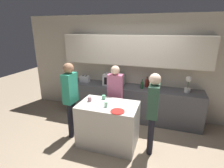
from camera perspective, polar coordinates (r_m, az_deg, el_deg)
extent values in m
plane|color=gray|center=(3.83, 0.88, -20.26)|extent=(14.00, 14.00, 0.00)
cube|color=beige|center=(4.81, 7.17, 5.54)|extent=(6.40, 0.08, 2.70)
cube|color=beige|center=(4.54, 6.90, 10.90)|extent=(3.74, 0.32, 0.75)
cube|color=#4C4C51|center=(4.77, 5.92, -5.98)|extent=(3.60, 0.62, 0.89)
cube|color=beige|center=(3.72, -1.23, -13.02)|extent=(1.19, 0.75, 0.91)
cube|color=#B7BABC|center=(4.69, 0.61, 1.48)|extent=(0.52, 0.38, 0.30)
cube|color=black|center=(4.52, -0.74, 0.88)|extent=(0.31, 0.01, 0.19)
cube|color=silver|center=(5.02, -8.86, 1.68)|extent=(0.26, 0.16, 0.18)
cube|color=black|center=(5.02, -9.42, 2.73)|extent=(0.02, 0.11, 0.01)
cube|color=black|center=(4.97, -8.40, 2.65)|extent=(0.02, 0.11, 0.01)
cylinder|color=silver|center=(4.54, 23.35, -1.89)|extent=(0.14, 0.14, 0.10)
cylinder|color=#38662D|center=(4.50, 23.57, -0.21)|extent=(0.01, 0.01, 0.18)
sphere|color=silver|center=(4.46, 23.79, 1.50)|extent=(0.13, 0.13, 0.13)
cylinder|color=#194723|center=(4.48, 9.77, -0.40)|extent=(0.06, 0.06, 0.18)
cylinder|color=#194723|center=(4.44, 9.85, 1.10)|extent=(0.02, 0.02, 0.07)
cylinder|color=maroon|center=(4.62, 11.30, 0.23)|extent=(0.08, 0.08, 0.20)
cylinder|color=maroon|center=(4.58, 11.41, 1.88)|extent=(0.03, 0.03, 0.08)
cylinder|color=#472814|center=(4.59, 12.33, 0.03)|extent=(0.09, 0.09, 0.20)
cylinder|color=#472814|center=(4.55, 12.45, 1.67)|extent=(0.03, 0.03, 0.08)
cylinder|color=black|center=(4.51, 13.51, -0.16)|extent=(0.08, 0.08, 0.23)
cylinder|color=black|center=(4.47, 13.65, 1.75)|extent=(0.03, 0.03, 0.09)
cylinder|color=#194723|center=(4.45, 14.69, -0.94)|extent=(0.07, 0.07, 0.16)
cylinder|color=#194723|center=(4.42, 14.80, 0.44)|extent=(0.02, 0.02, 0.06)
cylinder|color=red|center=(3.22, 1.82, -8.92)|extent=(0.26, 0.26, 0.01)
cylinder|color=#AF7B87|center=(3.66, -7.32, -4.94)|extent=(0.08, 0.08, 0.09)
cylinder|color=#98E1BC|center=(3.37, -1.99, -6.70)|extent=(0.07, 0.07, 0.11)
cylinder|color=#5EAC83|center=(3.74, -2.71, -4.33)|extent=(0.08, 0.08, 0.09)
cylinder|color=black|center=(4.17, -12.23, -10.57)|extent=(0.11, 0.11, 0.82)
cylinder|color=black|center=(4.05, -13.46, -11.54)|extent=(0.11, 0.11, 0.82)
cube|color=teal|center=(3.82, -13.59, -1.34)|extent=(0.20, 0.35, 0.65)
sphere|color=#9E7051|center=(3.70, -14.07, 5.03)|extent=(0.22, 0.22, 0.22)
cylinder|color=black|center=(4.28, 2.02, -9.77)|extent=(0.11, 0.11, 0.76)
cylinder|color=black|center=(4.32, -0.09, -9.54)|extent=(0.11, 0.11, 0.76)
cube|color=#B35878|center=(4.03, 1.01, -1.05)|extent=(0.35, 0.22, 0.60)
sphere|color=beige|center=(3.92, 1.04, 4.53)|extent=(0.21, 0.21, 0.21)
cylinder|color=black|center=(3.56, 12.44, -16.34)|extent=(0.11, 0.11, 0.78)
cylinder|color=black|center=(3.69, 12.66, -14.97)|extent=(0.11, 0.11, 0.78)
cube|color=#305441|center=(3.30, 13.36, -5.43)|extent=(0.20, 0.34, 0.62)
sphere|color=beige|center=(3.16, 13.89, 1.51)|extent=(0.21, 0.21, 0.21)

